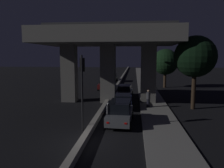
{
  "coord_description": "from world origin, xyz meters",
  "views": [
    {
      "loc": [
        3.02,
        -12.61,
        5.24
      ],
      "look_at": [
        -0.26,
        19.31,
        1.26
      ],
      "focal_mm": 35.0,
      "sensor_mm": 36.0,
      "label": 1
    }
  ],
  "objects_px": {
    "car_dark_red_lead_oncoming": "(105,85)",
    "pedestrian_on_sidewalk": "(148,99)",
    "traffic_light_left_of_median": "(82,80)",
    "street_lamp": "(140,61)",
    "car_grey_lead": "(120,112)",
    "car_dark_green_second_oncoming": "(112,77)",
    "motorcycle_white_filtering_near": "(108,113)",
    "car_dark_blue_second": "(123,100)",
    "car_silver_third": "(125,91)"
  },
  "relations": [
    {
      "from": "car_silver_third",
      "to": "car_dark_red_lead_oncoming",
      "type": "xyz_separation_m",
      "value": [
        -3.55,
        6.57,
        -0.05
      ]
    },
    {
      "from": "car_dark_red_lead_oncoming",
      "to": "pedestrian_on_sidewalk",
      "type": "relative_size",
      "value": 2.65
    },
    {
      "from": "car_dark_blue_second",
      "to": "car_grey_lead",
      "type": "bearing_deg",
      "value": -179.81
    },
    {
      "from": "car_silver_third",
      "to": "car_dark_green_second_oncoming",
      "type": "xyz_separation_m",
      "value": [
        -3.58,
        17.83,
        0.21
      ]
    },
    {
      "from": "motorcycle_white_filtering_near",
      "to": "pedestrian_on_sidewalk",
      "type": "xyz_separation_m",
      "value": [
        3.57,
        4.69,
        0.38
      ]
    },
    {
      "from": "car_dark_red_lead_oncoming",
      "to": "pedestrian_on_sidewalk",
      "type": "height_order",
      "value": "pedestrian_on_sidewalk"
    },
    {
      "from": "car_silver_third",
      "to": "pedestrian_on_sidewalk",
      "type": "relative_size",
      "value": 2.44
    },
    {
      "from": "car_dark_green_second_oncoming",
      "to": "motorcycle_white_filtering_near",
      "type": "height_order",
      "value": "car_dark_green_second_oncoming"
    },
    {
      "from": "car_silver_third",
      "to": "pedestrian_on_sidewalk",
      "type": "distance_m",
      "value": 6.73
    },
    {
      "from": "street_lamp",
      "to": "car_dark_blue_second",
      "type": "distance_m",
      "value": 11.99
    },
    {
      "from": "motorcycle_white_filtering_near",
      "to": "pedestrian_on_sidewalk",
      "type": "bearing_deg",
      "value": -38.48
    },
    {
      "from": "traffic_light_left_of_median",
      "to": "pedestrian_on_sidewalk",
      "type": "xyz_separation_m",
      "value": [
        5.09,
        7.32,
        -2.64
      ]
    },
    {
      "from": "traffic_light_left_of_median",
      "to": "car_dark_green_second_oncoming",
      "type": "relative_size",
      "value": 1.18
    },
    {
      "from": "street_lamp",
      "to": "car_dark_red_lead_oncoming",
      "type": "distance_m",
      "value": 6.95
    },
    {
      "from": "pedestrian_on_sidewalk",
      "to": "car_dark_red_lead_oncoming",
      "type": "bearing_deg",
      "value": 116.06
    },
    {
      "from": "street_lamp",
      "to": "motorcycle_white_filtering_near",
      "type": "bearing_deg",
      "value": -100.32
    },
    {
      "from": "car_silver_third",
      "to": "motorcycle_white_filtering_near",
      "type": "xyz_separation_m",
      "value": [
        -0.89,
        -10.86,
        -0.19
      ]
    },
    {
      "from": "car_grey_lead",
      "to": "motorcycle_white_filtering_near",
      "type": "relative_size",
      "value": 2.54
    },
    {
      "from": "car_grey_lead",
      "to": "motorcycle_white_filtering_near",
      "type": "distance_m",
      "value": 1.34
    },
    {
      "from": "car_dark_red_lead_oncoming",
      "to": "car_dark_blue_second",
      "type": "bearing_deg",
      "value": 15.52
    },
    {
      "from": "street_lamp",
      "to": "car_dark_blue_second",
      "type": "relative_size",
      "value": 1.7
    },
    {
      "from": "traffic_light_left_of_median",
      "to": "car_dark_green_second_oncoming",
      "type": "bearing_deg",
      "value": 92.14
    },
    {
      "from": "traffic_light_left_of_median",
      "to": "car_dark_red_lead_oncoming",
      "type": "distance_m",
      "value": 20.29
    },
    {
      "from": "car_dark_blue_second",
      "to": "car_dark_red_lead_oncoming",
      "type": "distance_m",
      "value": 12.99
    },
    {
      "from": "car_silver_third",
      "to": "motorcycle_white_filtering_near",
      "type": "bearing_deg",
      "value": 178.0
    },
    {
      "from": "motorcycle_white_filtering_near",
      "to": "car_dark_red_lead_oncoming",
      "type": "bearing_deg",
      "value": 7.46
    },
    {
      "from": "car_grey_lead",
      "to": "car_dark_red_lead_oncoming",
      "type": "xyz_separation_m",
      "value": [
        -3.69,
        18.23,
        -0.15
      ]
    },
    {
      "from": "street_lamp",
      "to": "car_grey_lead",
      "type": "distance_m",
      "value": 17.41
    },
    {
      "from": "car_grey_lead",
      "to": "car_dark_green_second_oncoming",
      "type": "bearing_deg",
      "value": 9.57
    },
    {
      "from": "car_grey_lead",
      "to": "car_dark_blue_second",
      "type": "distance_m",
      "value": 5.75
    },
    {
      "from": "car_grey_lead",
      "to": "car_dark_green_second_oncoming",
      "type": "height_order",
      "value": "car_dark_green_second_oncoming"
    },
    {
      "from": "car_dark_blue_second",
      "to": "car_dark_red_lead_oncoming",
      "type": "height_order",
      "value": "car_dark_red_lead_oncoming"
    },
    {
      "from": "car_dark_blue_second",
      "to": "car_silver_third",
      "type": "distance_m",
      "value": 5.92
    },
    {
      "from": "traffic_light_left_of_median",
      "to": "car_grey_lead",
      "type": "height_order",
      "value": "traffic_light_left_of_median"
    },
    {
      "from": "traffic_light_left_of_median",
      "to": "street_lamp",
      "type": "height_order",
      "value": "street_lamp"
    },
    {
      "from": "street_lamp",
      "to": "car_silver_third",
      "type": "height_order",
      "value": "street_lamp"
    },
    {
      "from": "car_dark_blue_second",
      "to": "car_dark_red_lead_oncoming",
      "type": "xyz_separation_m",
      "value": [
        -3.61,
        12.48,
        0.04
      ]
    },
    {
      "from": "street_lamp",
      "to": "car_dark_green_second_oncoming",
      "type": "height_order",
      "value": "street_lamp"
    },
    {
      "from": "motorcycle_white_filtering_near",
      "to": "car_dark_blue_second",
      "type": "bearing_deg",
      "value": -12.11
    },
    {
      "from": "street_lamp",
      "to": "pedestrian_on_sidewalk",
      "type": "xyz_separation_m",
      "value": [
        0.64,
        -11.4,
        -3.67
      ]
    },
    {
      "from": "car_dark_blue_second",
      "to": "car_dark_red_lead_oncoming",
      "type": "relative_size",
      "value": 0.98
    },
    {
      "from": "pedestrian_on_sidewalk",
      "to": "car_grey_lead",
      "type": "bearing_deg",
      "value": -114.81
    },
    {
      "from": "motorcycle_white_filtering_near",
      "to": "car_dark_green_second_oncoming",
      "type": "bearing_deg",
      "value": 4.14
    },
    {
      "from": "motorcycle_white_filtering_near",
      "to": "car_grey_lead",
      "type": "bearing_deg",
      "value": -129.32
    },
    {
      "from": "car_dark_green_second_oncoming",
      "to": "traffic_light_left_of_median",
      "type": "bearing_deg",
      "value": 4.79
    },
    {
      "from": "pedestrian_on_sidewalk",
      "to": "motorcycle_white_filtering_near",
      "type": "bearing_deg",
      "value": -127.26
    },
    {
      "from": "car_dark_green_second_oncoming",
      "to": "motorcycle_white_filtering_near",
      "type": "distance_m",
      "value": 28.82
    },
    {
      "from": "car_dark_blue_second",
      "to": "pedestrian_on_sidewalk",
      "type": "relative_size",
      "value": 2.59
    },
    {
      "from": "car_dark_blue_second",
      "to": "motorcycle_white_filtering_near",
      "type": "bearing_deg",
      "value": 168.55
    },
    {
      "from": "car_dark_green_second_oncoming",
      "to": "pedestrian_on_sidewalk",
      "type": "bearing_deg",
      "value": 17.26
    }
  ]
}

